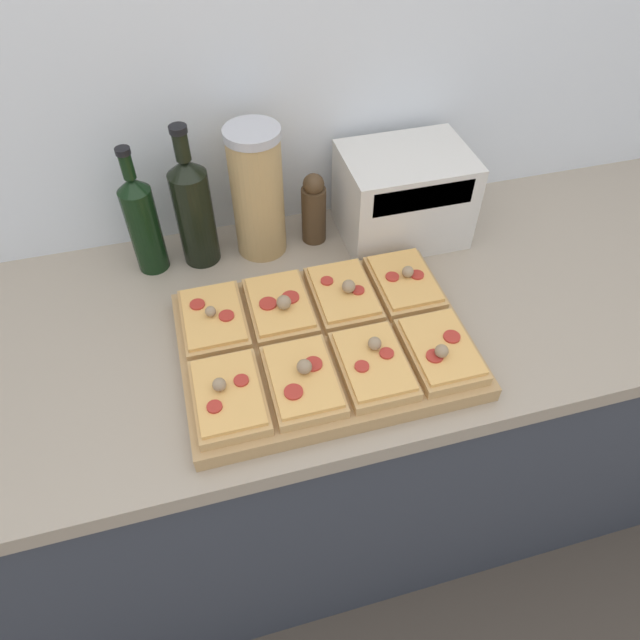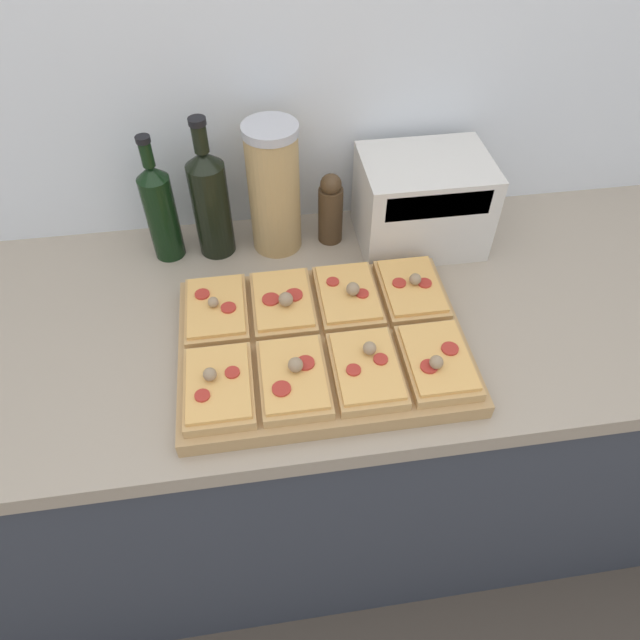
# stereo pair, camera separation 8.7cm
# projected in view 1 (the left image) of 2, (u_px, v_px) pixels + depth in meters

# --- Properties ---
(ground_plane) EXTENTS (12.00, 12.00, 0.00)m
(ground_plane) POSITION_uv_depth(u_px,v_px,m) (323.00, 618.00, 1.59)
(ground_plane) COLOR #4C4238
(wall_back) EXTENTS (6.00, 0.06, 2.50)m
(wall_back) POSITION_uv_depth(u_px,v_px,m) (234.00, 68.00, 1.12)
(wall_back) COLOR silver
(wall_back) RESTS_ON ground_plane
(kitchen_counter) EXTENTS (2.63, 0.67, 0.90)m
(kitchen_counter) POSITION_uv_depth(u_px,v_px,m) (291.00, 436.00, 1.47)
(kitchen_counter) COLOR #333842
(kitchen_counter) RESTS_ON ground_plane
(cutting_board) EXTENTS (0.53, 0.39, 0.03)m
(cutting_board) POSITION_uv_depth(u_px,v_px,m) (324.00, 344.00, 1.07)
(cutting_board) COLOR tan
(cutting_board) RESTS_ON kitchen_counter
(pizza_slice_back_left) EXTENTS (0.12, 0.17, 0.05)m
(pizza_slice_back_left) POSITION_uv_depth(u_px,v_px,m) (213.00, 319.00, 1.08)
(pizza_slice_back_left) COLOR tan
(pizza_slice_back_left) RESTS_ON cutting_board
(pizza_slice_back_midleft) EXTENTS (0.12, 0.17, 0.06)m
(pizza_slice_back_midleft) POSITION_uv_depth(u_px,v_px,m) (280.00, 306.00, 1.10)
(pizza_slice_back_midleft) COLOR tan
(pizza_slice_back_midleft) RESTS_ON cutting_board
(pizza_slice_back_midright) EXTENTS (0.12, 0.17, 0.05)m
(pizza_slice_back_midright) POSITION_uv_depth(u_px,v_px,m) (343.00, 294.00, 1.12)
(pizza_slice_back_midright) COLOR tan
(pizza_slice_back_midright) RESTS_ON cutting_board
(pizza_slice_back_right) EXTENTS (0.12, 0.17, 0.05)m
(pizza_slice_back_right) POSITION_uv_depth(u_px,v_px,m) (404.00, 282.00, 1.14)
(pizza_slice_back_right) COLOR tan
(pizza_slice_back_right) RESTS_ON cutting_board
(pizza_slice_front_left) EXTENTS (0.12, 0.17, 0.05)m
(pizza_slice_front_left) POSITION_uv_depth(u_px,v_px,m) (228.00, 396.00, 0.95)
(pizza_slice_front_left) COLOR tan
(pizza_slice_front_left) RESTS_ON cutting_board
(pizza_slice_front_midleft) EXTENTS (0.12, 0.17, 0.05)m
(pizza_slice_front_midleft) POSITION_uv_depth(u_px,v_px,m) (303.00, 379.00, 0.98)
(pizza_slice_front_midleft) COLOR tan
(pizza_slice_front_midleft) RESTS_ON cutting_board
(pizza_slice_front_midright) EXTENTS (0.12, 0.17, 0.05)m
(pizza_slice_front_midright) POSITION_uv_depth(u_px,v_px,m) (373.00, 364.00, 1.00)
(pizza_slice_front_midright) COLOR tan
(pizza_slice_front_midright) RESTS_ON cutting_board
(pizza_slice_front_right) EXTENTS (0.12, 0.17, 0.05)m
(pizza_slice_front_right) POSITION_uv_depth(u_px,v_px,m) (441.00, 350.00, 1.02)
(pizza_slice_front_right) COLOR tan
(pizza_slice_front_right) RESTS_ON cutting_board
(olive_oil_bottle) EXTENTS (0.07, 0.07, 0.29)m
(olive_oil_bottle) POSITION_uv_depth(u_px,v_px,m) (143.00, 222.00, 1.16)
(olive_oil_bottle) COLOR black
(olive_oil_bottle) RESTS_ON kitchen_counter
(wine_bottle) EXTENTS (0.08, 0.08, 0.31)m
(wine_bottle) POSITION_uv_depth(u_px,v_px,m) (194.00, 210.00, 1.17)
(wine_bottle) COLOR black
(wine_bottle) RESTS_ON kitchen_counter
(grain_jar_tall) EXTENTS (0.11, 0.11, 0.29)m
(grain_jar_tall) POSITION_uv_depth(u_px,v_px,m) (257.00, 193.00, 1.18)
(grain_jar_tall) COLOR tan
(grain_jar_tall) RESTS_ON kitchen_counter
(pepper_mill) EXTENTS (0.05, 0.05, 0.17)m
(pepper_mill) POSITION_uv_depth(u_px,v_px,m) (314.00, 209.00, 1.25)
(pepper_mill) COLOR #47331E
(pepper_mill) RESTS_ON kitchen_counter
(toaster_oven) EXTENTS (0.29, 0.20, 0.20)m
(toaster_oven) POSITION_uv_depth(u_px,v_px,m) (403.00, 195.00, 1.26)
(toaster_oven) COLOR beige
(toaster_oven) RESTS_ON kitchen_counter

